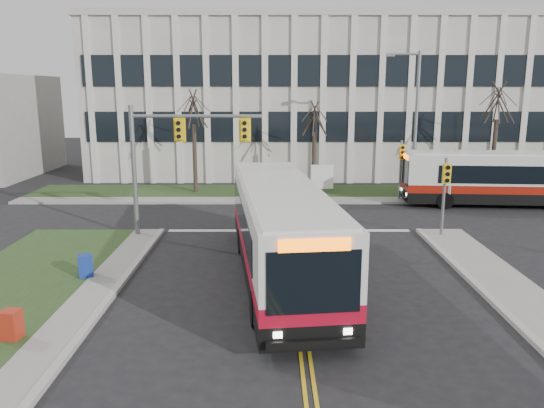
{
  "coord_description": "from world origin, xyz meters",
  "views": [
    {
      "loc": [
        -0.91,
        -17.3,
        6.91
      ],
      "look_at": [
        -0.86,
        5.28,
        2.0
      ],
      "focal_mm": 35.0,
      "sensor_mm": 36.0,
      "label": 1
    }
  ],
  "objects_px": {
    "bus_main": "(280,233)",
    "newspaper_box_red": "(11,326)",
    "bus_cross": "(505,180)",
    "newspaper_box_blue": "(86,267)",
    "directory_sign": "(322,177)",
    "streetlight": "(414,117)"
  },
  "relations": [
    {
      "from": "bus_main",
      "to": "newspaper_box_red",
      "type": "relative_size",
      "value": 13.49
    },
    {
      "from": "bus_main",
      "to": "bus_cross",
      "type": "relative_size",
      "value": 1.08
    },
    {
      "from": "newspaper_box_blue",
      "to": "bus_main",
      "type": "bearing_deg",
      "value": -20.26
    },
    {
      "from": "directory_sign",
      "to": "newspaper_box_blue",
      "type": "xyz_separation_m",
      "value": [
        -10.25,
        -16.19,
        -0.7
      ]
    },
    {
      "from": "bus_cross",
      "to": "newspaper_box_blue",
      "type": "distance_m",
      "value": 24.49
    },
    {
      "from": "streetlight",
      "to": "newspaper_box_blue",
      "type": "bearing_deg",
      "value": -136.67
    },
    {
      "from": "bus_main",
      "to": "bus_cross",
      "type": "bearing_deg",
      "value": 35.81
    },
    {
      "from": "bus_cross",
      "to": "newspaper_box_blue",
      "type": "height_order",
      "value": "bus_cross"
    },
    {
      "from": "streetlight",
      "to": "directory_sign",
      "type": "bearing_deg",
      "value": 166.77
    },
    {
      "from": "bus_main",
      "to": "bus_cross",
      "type": "height_order",
      "value": "bus_main"
    },
    {
      "from": "streetlight",
      "to": "bus_main",
      "type": "height_order",
      "value": "streetlight"
    },
    {
      "from": "streetlight",
      "to": "directory_sign",
      "type": "height_order",
      "value": "streetlight"
    },
    {
      "from": "newspaper_box_red",
      "to": "bus_main",
      "type": "bearing_deg",
      "value": 43.51
    },
    {
      "from": "directory_sign",
      "to": "bus_main",
      "type": "height_order",
      "value": "bus_main"
    },
    {
      "from": "streetlight",
      "to": "directory_sign",
      "type": "distance_m",
      "value": 6.96
    },
    {
      "from": "streetlight",
      "to": "bus_cross",
      "type": "xyz_separation_m",
      "value": [
        5.13,
        -2.2,
        -3.61
      ]
    },
    {
      "from": "bus_main",
      "to": "newspaper_box_red",
      "type": "distance_m",
      "value": 9.27
    },
    {
      "from": "newspaper_box_red",
      "to": "bus_cross",
      "type": "bearing_deg",
      "value": 48.56
    },
    {
      "from": "bus_main",
      "to": "newspaper_box_blue",
      "type": "relative_size",
      "value": 13.49
    },
    {
      "from": "bus_cross",
      "to": "bus_main",
      "type": "bearing_deg",
      "value": -43.28
    },
    {
      "from": "bus_main",
      "to": "newspaper_box_red",
      "type": "height_order",
      "value": "bus_main"
    },
    {
      "from": "bus_main",
      "to": "bus_cross",
      "type": "xyz_separation_m",
      "value": [
        13.72,
        12.45,
        -0.13
      ]
    }
  ]
}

